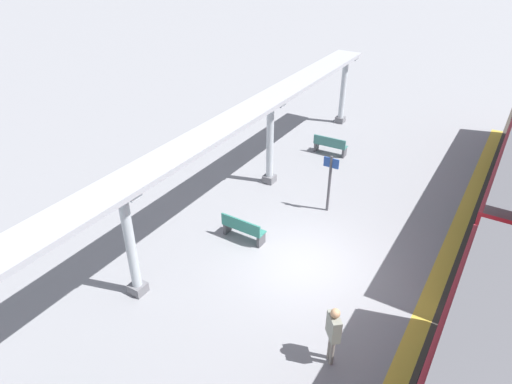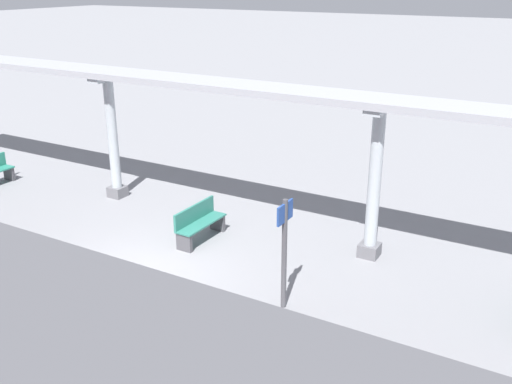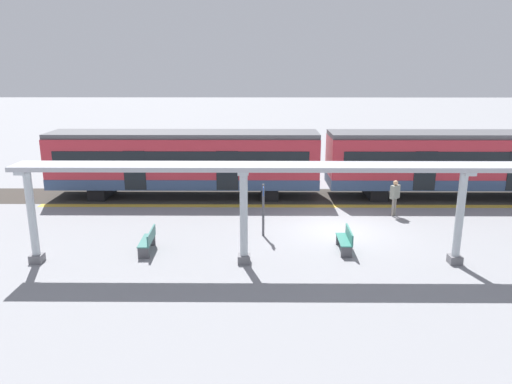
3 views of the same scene
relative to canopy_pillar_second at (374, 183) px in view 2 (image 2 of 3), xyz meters
name	(u,v)px [view 2 (image 2 of 3)]	position (x,y,z in m)	size (l,w,h in m)	color
ground_plane	(131,280)	(-3.51, 3.92, -1.74)	(176.00, 176.00, 0.00)	gray
canopy_pillar_second	(374,183)	(0.00, 0.00, 0.00)	(1.10, 0.44, 3.43)	slate
canopy_pillar_third	(113,138)	(0.00, 7.51, 0.00)	(1.10, 0.44, 3.43)	slate
canopy_beam	(220,85)	(0.00, 3.92, 1.77)	(1.20, 23.49, 0.16)	#A8AAB2
bench_far_end	(199,222)	(-1.19, 3.83, -1.30)	(1.51, 0.47, 0.86)	#2E796A
platform_info_sign	(284,244)	(-2.85, 0.70, -0.42)	(0.56, 0.10, 2.20)	#4C4C51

